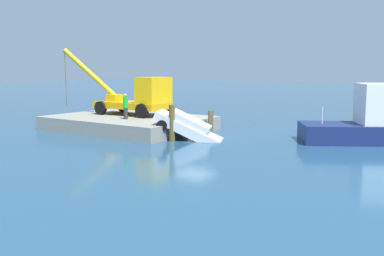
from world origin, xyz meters
name	(u,v)px	position (x,y,z in m)	size (l,w,h in m)	color
ground	(194,136)	(0.00, 0.00, 0.00)	(200.00, 200.00, 0.00)	navy
dock	(129,123)	(-5.73, 0.00, 0.46)	(10.69, 7.71, 0.93)	gray
crane_truck	(139,97)	(-5.50, 0.87, 2.26)	(8.35, 3.22, 4.90)	orange
dock_worker	(126,106)	(-4.68, -1.37, 1.80)	(0.34, 0.34, 1.72)	#2C2C2C
salvaged_car	(190,128)	(0.52, -1.16, 0.68)	(4.77, 3.60, 2.63)	silver
piling_near	(172,123)	(-0.01, -2.32, 1.10)	(0.36, 0.36, 2.19)	brown
piling_mid	(211,122)	(0.14, 1.72, 0.77)	(0.35, 0.35, 1.54)	brown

